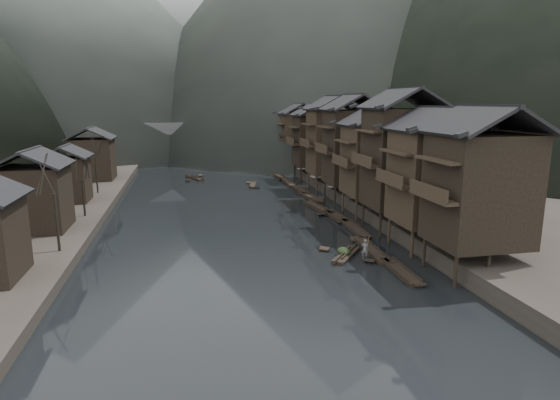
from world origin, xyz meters
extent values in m
plane|color=black|center=(0.00, 0.00, 0.00)|extent=(300.00, 300.00, 0.00)
cube|color=#2D2823|center=(35.00, 40.00, 0.90)|extent=(40.00, 200.00, 1.80)
cylinder|color=black|center=(14.20, -10.40, 1.30)|extent=(0.30, 0.30, 2.90)
cylinder|color=black|center=(14.20, -5.60, 1.30)|extent=(0.30, 0.30, 2.90)
cylinder|color=black|center=(16.95, -10.40, 1.30)|extent=(0.30, 0.30, 2.90)
cylinder|color=black|center=(16.95, -5.60, 1.30)|extent=(0.30, 0.30, 2.90)
cube|color=black|center=(17.30, -8.00, 7.00)|extent=(7.00, 6.00, 8.79)
cube|color=black|center=(13.30, -8.00, 6.56)|extent=(1.20, 5.70, 0.25)
cylinder|color=black|center=(14.20, -3.40, 1.30)|extent=(0.30, 0.30, 2.90)
cylinder|color=black|center=(14.20, 1.40, 1.30)|extent=(0.30, 0.30, 2.90)
cylinder|color=black|center=(16.95, -3.40, 1.30)|extent=(0.30, 0.30, 2.90)
cylinder|color=black|center=(16.95, 1.40, 1.30)|extent=(0.30, 0.30, 2.90)
cube|color=black|center=(17.30, -1.00, 6.90)|extent=(7.00, 6.00, 8.61)
cube|color=black|center=(13.30, -1.00, 6.47)|extent=(1.20, 5.70, 0.25)
cylinder|color=black|center=(14.20, 3.60, 1.30)|extent=(0.30, 0.30, 2.90)
cylinder|color=black|center=(14.20, 8.40, 1.30)|extent=(0.30, 0.30, 2.90)
cylinder|color=black|center=(16.95, 3.60, 1.30)|extent=(0.30, 0.30, 2.90)
cylinder|color=black|center=(16.95, 8.40, 1.30)|extent=(0.30, 0.30, 2.90)
cube|color=black|center=(17.30, 6.00, 7.84)|extent=(7.00, 6.00, 10.48)
cube|color=black|center=(13.30, 6.00, 7.32)|extent=(1.20, 5.70, 0.25)
cylinder|color=black|center=(14.20, 10.60, 1.30)|extent=(0.30, 0.30, 2.90)
cylinder|color=black|center=(14.20, 15.40, 1.30)|extent=(0.30, 0.30, 2.90)
cylinder|color=black|center=(16.95, 10.60, 1.30)|extent=(0.30, 0.30, 2.90)
cylinder|color=black|center=(16.95, 15.40, 1.30)|extent=(0.30, 0.30, 2.90)
cube|color=black|center=(17.30, 13.00, 6.78)|extent=(7.00, 6.00, 8.36)
cube|color=black|center=(13.30, 13.00, 6.36)|extent=(1.20, 5.70, 0.25)
cylinder|color=black|center=(14.20, 18.60, 1.30)|extent=(0.30, 0.30, 2.90)
cylinder|color=black|center=(14.20, 23.40, 1.30)|extent=(0.30, 0.30, 2.90)
cylinder|color=black|center=(16.95, 18.60, 1.30)|extent=(0.30, 0.30, 2.90)
cylinder|color=black|center=(16.95, 23.40, 1.30)|extent=(0.30, 0.30, 2.90)
cube|color=black|center=(17.30, 21.00, 7.61)|extent=(7.00, 6.00, 10.01)
cube|color=black|center=(13.30, 21.00, 7.11)|extent=(1.20, 5.70, 0.25)
cylinder|color=black|center=(14.20, 27.60, 1.30)|extent=(0.30, 0.30, 2.90)
cylinder|color=black|center=(14.20, 32.40, 1.30)|extent=(0.30, 0.30, 2.90)
cylinder|color=black|center=(16.95, 27.60, 1.30)|extent=(0.30, 0.30, 2.90)
cylinder|color=black|center=(16.95, 32.40, 1.30)|extent=(0.30, 0.30, 2.90)
cube|color=black|center=(17.30, 30.00, 7.56)|extent=(7.00, 6.00, 9.92)
cube|color=black|center=(13.30, 30.00, 7.06)|extent=(1.20, 5.70, 0.25)
cylinder|color=black|center=(14.20, 37.60, 1.30)|extent=(0.30, 0.30, 2.90)
cylinder|color=black|center=(14.20, 42.40, 1.30)|extent=(0.30, 0.30, 2.90)
cylinder|color=black|center=(16.95, 37.60, 1.30)|extent=(0.30, 0.30, 2.90)
cylinder|color=black|center=(16.95, 42.40, 1.30)|extent=(0.30, 0.30, 2.90)
cube|color=black|center=(17.30, 40.00, 6.96)|extent=(7.00, 6.00, 8.71)
cube|color=black|center=(13.30, 40.00, 6.52)|extent=(1.20, 5.70, 0.25)
cylinder|color=black|center=(14.20, 49.60, 1.30)|extent=(0.30, 0.30, 2.90)
cylinder|color=black|center=(14.20, 54.40, 1.30)|extent=(0.30, 0.30, 2.90)
cylinder|color=black|center=(16.95, 49.60, 1.30)|extent=(0.30, 0.30, 2.90)
cylinder|color=black|center=(16.95, 54.40, 1.30)|extent=(0.30, 0.30, 2.90)
cube|color=black|center=(17.30, 52.00, 6.93)|extent=(7.00, 6.00, 8.66)
cube|color=black|center=(13.30, 52.00, 6.50)|extent=(1.20, 5.70, 0.25)
cube|color=black|center=(-20.50, 10.00, 4.45)|extent=(6.00, 6.00, 6.50)
cube|color=black|center=(-20.50, 24.00, 4.10)|extent=(5.00, 5.00, 5.80)
cube|color=black|center=(-20.50, 42.00, 4.60)|extent=(6.50, 6.50, 6.80)
cylinder|color=black|center=(-17.00, 2.06, 3.76)|extent=(0.24, 0.24, 5.12)
cylinder|color=black|center=(-17.00, 15.19, 3.29)|extent=(0.24, 0.24, 4.19)
cylinder|color=black|center=(-17.00, 29.55, 3.73)|extent=(0.24, 0.24, 5.07)
cube|color=black|center=(11.50, -6.72, 0.15)|extent=(1.30, 6.25, 0.30)
cube|color=black|center=(11.50, -6.72, 0.33)|extent=(1.35, 6.13, 0.10)
cube|color=black|center=(11.40, -3.73, 0.29)|extent=(0.96, 0.80, 0.33)
cube|color=black|center=(11.59, -9.70, 0.29)|extent=(0.96, 0.80, 0.33)
cube|color=black|center=(11.28, -1.12, 0.15)|extent=(1.54, 7.57, 0.30)
cube|color=black|center=(11.28, -1.12, 0.33)|extent=(1.59, 7.42, 0.10)
cube|color=black|center=(11.07, 2.49, 0.29)|extent=(0.99, 0.97, 0.36)
cube|color=black|center=(11.50, -4.72, 0.29)|extent=(0.99, 0.97, 0.36)
cube|color=black|center=(12.46, 6.79, 0.15)|extent=(1.38, 7.54, 0.30)
cube|color=black|center=(12.46, 6.79, 0.33)|extent=(1.43, 7.39, 0.10)
cube|color=black|center=(12.32, 10.39, 0.29)|extent=(0.97, 0.95, 0.36)
cube|color=black|center=(12.59, 3.19, 0.29)|extent=(0.97, 0.95, 0.36)
cube|color=black|center=(12.16, 12.11, 0.15)|extent=(1.40, 5.86, 0.30)
cube|color=black|center=(12.16, 12.11, 0.33)|extent=(1.45, 5.75, 0.10)
cube|color=black|center=(12.31, 14.90, 0.29)|extent=(0.97, 0.77, 0.32)
cube|color=black|center=(12.01, 9.32, 0.29)|extent=(0.97, 0.77, 0.32)
cube|color=black|center=(11.33, 17.06, 0.15)|extent=(2.09, 7.65, 0.30)
cube|color=black|center=(11.33, 17.06, 0.33)|extent=(2.13, 7.51, 0.10)
cube|color=black|center=(11.81, 20.67, 0.29)|extent=(1.05, 1.04, 0.36)
cube|color=black|center=(10.84, 13.46, 0.29)|extent=(1.05, 1.04, 0.36)
cube|color=black|center=(12.15, 23.56, 0.15)|extent=(1.87, 7.32, 0.30)
cube|color=black|center=(12.15, 23.56, 0.33)|extent=(1.91, 7.19, 0.10)
cube|color=black|center=(12.53, 27.01, 0.29)|extent=(1.03, 0.98, 0.36)
cube|color=black|center=(11.78, 20.10, 0.29)|extent=(1.03, 0.98, 0.36)
cube|color=black|center=(12.15, 29.28, 0.15)|extent=(1.39, 6.18, 0.30)
cube|color=black|center=(12.15, 29.28, 0.33)|extent=(1.44, 6.06, 0.10)
cube|color=black|center=(12.29, 32.22, 0.29)|extent=(0.97, 0.80, 0.33)
cube|color=black|center=(12.01, 26.34, 0.29)|extent=(0.97, 0.80, 0.33)
cube|color=black|center=(11.69, 36.20, 0.15)|extent=(1.14, 6.51, 0.30)
cube|color=black|center=(11.69, 36.20, 0.33)|extent=(1.20, 6.39, 0.10)
cube|color=black|center=(11.67, 39.32, 0.29)|extent=(0.94, 0.81, 0.34)
cube|color=black|center=(11.71, 33.08, 0.29)|extent=(0.94, 0.81, 0.34)
cube|color=black|center=(11.52, 43.06, 0.15)|extent=(1.69, 6.13, 0.30)
cube|color=black|center=(11.52, 43.06, 0.33)|extent=(1.74, 6.01, 0.10)
cube|color=black|center=(11.80, 45.95, 0.29)|extent=(1.00, 0.84, 0.33)
cube|color=black|center=(11.23, 40.17, 0.29)|extent=(1.00, 0.84, 0.33)
cube|color=black|center=(12.56, 49.04, 0.15)|extent=(1.67, 7.51, 0.30)
cube|color=black|center=(12.56, 49.04, 0.33)|extent=(1.71, 7.37, 0.10)
cube|color=black|center=(12.83, 52.61, 0.29)|extent=(1.00, 0.98, 0.36)
cube|color=black|center=(12.29, 45.48, 0.29)|extent=(1.00, 0.98, 0.36)
cube|color=black|center=(11.98, 54.83, 0.15)|extent=(1.52, 6.93, 0.30)
cube|color=black|center=(11.98, 54.83, 0.33)|extent=(1.57, 6.80, 0.10)
cube|color=black|center=(12.18, 58.12, 0.29)|extent=(0.99, 0.90, 0.35)
cube|color=black|center=(11.77, 51.53, 0.29)|extent=(0.99, 0.90, 0.35)
cube|color=black|center=(5.45, 35.41, 0.15)|extent=(1.76, 4.95, 0.30)
cube|color=black|center=(5.45, 35.41, 0.33)|extent=(1.79, 4.87, 0.10)
cube|color=black|center=(5.08, 37.71, 0.29)|extent=(0.94, 0.74, 0.30)
cube|color=black|center=(5.82, 33.10, 0.29)|extent=(0.94, 0.74, 0.30)
cube|color=black|center=(-3.92, 44.82, 0.15)|extent=(3.30, 5.69, 0.30)
cube|color=black|center=(-3.92, 44.82, 0.33)|extent=(3.29, 5.60, 0.10)
cube|color=black|center=(-2.78, 47.36, 0.29)|extent=(1.07, 1.00, 0.32)
cube|color=black|center=(-5.07, 42.29, 0.29)|extent=(1.07, 1.00, 0.32)
cube|color=black|center=(-0.28, 62.49, 0.15)|extent=(1.82, 4.78, 0.30)
cube|color=black|center=(-0.28, 62.49, 0.33)|extent=(1.86, 4.70, 0.10)
cube|color=black|center=(0.12, 64.70, 0.29)|extent=(0.94, 0.73, 0.29)
cube|color=black|center=(-0.68, 60.28, 0.29)|extent=(0.94, 0.73, 0.29)
cube|color=#4C4C4F|center=(0.00, 72.00, 7.20)|extent=(40.00, 6.00, 1.60)
cube|color=#4C4C4F|center=(0.00, 69.30, 8.50)|extent=(40.00, 0.50, 1.00)
cube|color=#4C4C4F|center=(0.00, 74.70, 8.50)|extent=(40.00, 0.50, 1.00)
cube|color=#4C4C4F|center=(-14.00, 72.00, 3.20)|extent=(3.20, 6.00, 6.40)
cube|color=#4C4C4F|center=(-4.50, 72.00, 3.20)|extent=(3.20, 6.00, 6.40)
cube|color=#4C4C4F|center=(4.50, 72.00, 3.20)|extent=(3.20, 6.00, 6.40)
cube|color=#4C4C4F|center=(14.00, 72.00, 3.20)|extent=(3.20, 6.00, 6.40)
cone|color=#474F49|center=(-50.00, 135.00, 42.63)|extent=(168.00, 168.00, 85.27)
cone|color=gray|center=(0.00, 210.00, 53.20)|extent=(320.00, 320.00, 106.40)
cube|color=black|center=(8.57, -1.89, 0.15)|extent=(3.93, 4.72, 0.30)
cube|color=black|center=(8.57, -1.89, 0.33)|extent=(3.91, 4.67, 0.10)
cube|color=black|center=(7.10, 0.06, 0.29)|extent=(1.13, 1.07, 0.30)
cube|color=black|center=(10.03, -3.83, 0.29)|extent=(1.13, 1.07, 0.30)
ellipsoid|color=black|center=(8.41, -1.68, 0.81)|extent=(1.21, 1.59, 0.73)
imported|color=#5A5B5D|center=(9.72, -3.43, 1.36)|extent=(0.80, 0.77, 1.84)
cylinder|color=#8C7A51|center=(9.92, -3.43, 3.76)|extent=(0.79, 2.54, 2.96)
camera|label=1|loc=(-5.45, -40.37, 13.89)|focal=30.00mm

